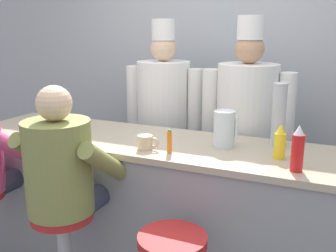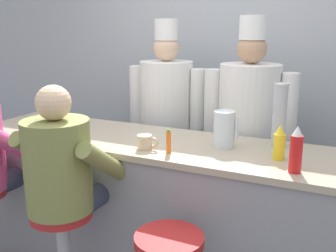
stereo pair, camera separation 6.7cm
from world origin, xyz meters
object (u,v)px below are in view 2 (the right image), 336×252
ketchup_bottle_red (296,151)px  cook_in_whites_near (166,116)px  cereal_bowl (46,121)px  diner_seated_olive (62,174)px  water_pitcher_clear (224,129)px  cook_in_whites_far (248,126)px  breakfast_plate (70,127)px  hot_sauce_bottle_orange (169,142)px  coffee_mug_tan (145,142)px  mustard_bottle_yellow (279,144)px  cup_stack_steel (280,115)px

ketchup_bottle_red → cook_in_whites_near: (-1.21, 0.96, -0.12)m
cereal_bowl → diner_seated_olive: size_ratio=0.10×
ketchup_bottle_red → water_pitcher_clear: size_ratio=1.09×
cereal_bowl → diner_seated_olive: bearing=-42.5°
ketchup_bottle_red → cereal_bowl: ketchup_bottle_red is taller
diner_seated_olive → cook_in_whites_far: cook_in_whites_far is taller
breakfast_plate → cook_in_whites_near: bearing=59.4°
hot_sauce_bottle_orange → diner_seated_olive: size_ratio=0.10×
hot_sauce_bottle_orange → cook_in_whites_far: (0.27, 0.85, -0.07)m
hot_sauce_bottle_orange → diner_seated_olive: diner_seated_olive is taller
water_pitcher_clear → coffee_mug_tan: bearing=-149.3°
cook_in_whites_far → cook_in_whites_near: bearing=172.5°
cook_in_whites_near → diner_seated_olive: bearing=-92.2°
diner_seated_olive → breakfast_plate: bearing=124.9°
breakfast_plate → coffee_mug_tan: (0.75, -0.19, 0.03)m
ketchup_bottle_red → breakfast_plate: 1.67m
mustard_bottle_yellow → water_pitcher_clear: (-0.36, 0.10, 0.02)m
cup_stack_steel → diner_seated_olive: size_ratio=0.28×
water_pitcher_clear → cup_stack_steel: (0.31, 0.16, 0.09)m
cup_stack_steel → water_pitcher_clear: bearing=-153.0°
diner_seated_olive → coffee_mug_tan: bearing=46.3°
diner_seated_olive → cook_in_whites_far: 1.45m
coffee_mug_tan → diner_seated_olive: (-0.36, -0.37, -0.14)m
cereal_bowl → cook_in_whites_far: size_ratio=0.08×
ketchup_bottle_red → water_pitcher_clear: 0.55m
breakfast_plate → coffee_mug_tan: bearing=-14.1°
mustard_bottle_yellow → cook_in_whites_far: cook_in_whites_far is taller
hot_sauce_bottle_orange → cook_in_whites_far: 0.89m
breakfast_plate → cook_in_whites_far: size_ratio=0.13×
mustard_bottle_yellow → breakfast_plate: mustard_bottle_yellow is taller
coffee_mug_tan → cereal_bowl: bearing=166.9°
cereal_bowl → cook_in_whites_far: (1.46, 0.60, -0.02)m
cereal_bowl → cook_in_whites_far: bearing=22.4°
cook_in_whites_far → diner_seated_olive: bearing=-123.3°
mustard_bottle_yellow → ketchup_bottle_red: bearing=-57.3°
mustard_bottle_yellow → cup_stack_steel: (-0.05, 0.25, 0.11)m
mustard_bottle_yellow → cup_stack_steel: size_ratio=0.50×
cereal_bowl → coffee_mug_tan: coffee_mug_tan is taller
cup_stack_steel → diner_seated_olive: 1.38m
ketchup_bottle_red → coffee_mug_tan: (-0.91, 0.02, -0.07)m
ketchup_bottle_red → cup_stack_steel: cup_stack_steel is taller
cereal_bowl → cook_in_whites_near: (0.72, 0.70, -0.03)m
coffee_mug_tan → cook_in_whites_near: bearing=108.1°
ketchup_bottle_red → hot_sauce_bottle_orange: 0.74m
ketchup_bottle_red → water_pitcher_clear: (-0.48, 0.28, -0.00)m
cereal_bowl → diner_seated_olive: (0.67, -0.61, -0.12)m
hot_sauce_bottle_orange → diner_seated_olive: 0.66m
ketchup_bottle_red → mustard_bottle_yellow: bearing=122.7°
water_pitcher_clear → diner_seated_olive: (-0.79, -0.63, -0.21)m
ketchup_bottle_red → diner_seated_olive: bearing=-164.4°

